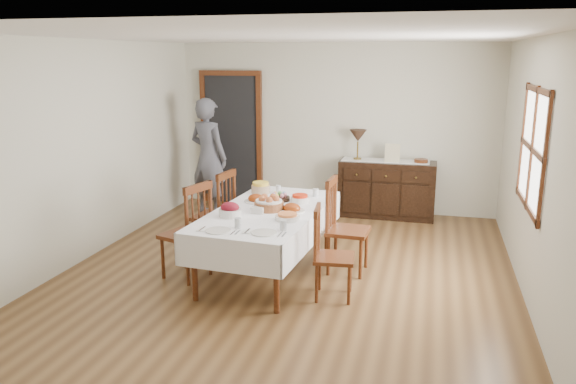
% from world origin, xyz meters
% --- Properties ---
extents(ground, '(6.00, 6.00, 0.00)m').
position_xyz_m(ground, '(0.00, 0.00, 0.00)').
color(ground, brown).
extents(room_shell, '(5.02, 6.02, 2.65)m').
position_xyz_m(room_shell, '(-0.15, 0.42, 1.64)').
color(room_shell, white).
rests_on(room_shell, ground).
extents(dining_table, '(1.27, 2.25, 0.75)m').
position_xyz_m(dining_table, '(-0.22, 0.05, 0.66)').
color(dining_table, white).
rests_on(dining_table, ground).
extents(chair_left_near, '(0.57, 0.57, 1.09)m').
position_xyz_m(chair_left_near, '(-1.01, -0.30, 0.55)').
color(chair_left_near, '#4D2310').
rests_on(chair_left_near, ground).
extents(chair_left_far, '(0.51, 0.51, 1.06)m').
position_xyz_m(chair_left_far, '(-1.01, 0.50, 0.54)').
color(chair_left_far, '#4D2310').
rests_on(chair_left_far, ground).
extents(chair_right_near, '(0.44, 0.44, 0.95)m').
position_xyz_m(chair_right_near, '(0.57, -0.42, 0.48)').
color(chair_right_near, '#4D2310').
rests_on(chair_right_near, ground).
extents(chair_right_far, '(0.47, 0.47, 1.08)m').
position_xyz_m(chair_right_far, '(0.59, 0.33, 0.55)').
color(chair_right_far, '#4D2310').
rests_on(chair_right_far, ground).
extents(sideboard, '(1.43, 0.52, 0.86)m').
position_xyz_m(sideboard, '(0.87, 2.72, 0.43)').
color(sideboard, black).
rests_on(sideboard, ground).
extents(person, '(0.69, 0.56, 1.92)m').
position_xyz_m(person, '(-1.79, 2.17, 0.96)').
color(person, '#4E505B').
rests_on(person, ground).
extents(bread_basket, '(0.33, 0.33, 0.17)m').
position_xyz_m(bread_basket, '(-0.20, 0.04, 0.81)').
color(bread_basket, brown).
rests_on(bread_basket, dining_table).
extents(egg_basket, '(0.25, 0.25, 0.10)m').
position_xyz_m(egg_basket, '(-0.20, 0.47, 0.78)').
color(egg_basket, black).
rests_on(egg_basket, dining_table).
extents(ham_platter_a, '(0.27, 0.27, 0.11)m').
position_xyz_m(ham_platter_a, '(-0.45, 0.34, 0.78)').
color(ham_platter_a, silver).
rests_on(ham_platter_a, dining_table).
extents(ham_platter_b, '(0.29, 0.29, 0.11)m').
position_xyz_m(ham_platter_b, '(0.06, 0.05, 0.78)').
color(ham_platter_b, silver).
rests_on(ham_platter_b, dining_table).
extents(beet_bowl, '(0.24, 0.24, 0.16)m').
position_xyz_m(beet_bowl, '(-0.53, -0.31, 0.81)').
color(beet_bowl, silver).
rests_on(beet_bowl, dining_table).
extents(carrot_bowl, '(0.21, 0.21, 0.09)m').
position_xyz_m(carrot_bowl, '(0.05, 0.45, 0.79)').
color(carrot_bowl, silver).
rests_on(carrot_bowl, dining_table).
extents(pineapple_bowl, '(0.23, 0.23, 0.14)m').
position_xyz_m(pineapple_bowl, '(-0.53, 0.77, 0.81)').
color(pineapple_bowl, tan).
rests_on(pineapple_bowl, dining_table).
extents(casserole_dish, '(0.26, 0.26, 0.07)m').
position_xyz_m(casserole_dish, '(0.09, -0.28, 0.78)').
color(casserole_dish, silver).
rests_on(casserole_dish, dining_table).
extents(butter_dish, '(0.15, 0.10, 0.07)m').
position_xyz_m(butter_dish, '(-0.28, -0.12, 0.78)').
color(butter_dish, silver).
rests_on(butter_dish, dining_table).
extents(setting_left, '(0.43, 0.31, 0.10)m').
position_xyz_m(setting_left, '(-0.42, -0.77, 0.77)').
color(setting_left, silver).
rests_on(setting_left, dining_table).
extents(setting_right, '(0.43, 0.31, 0.10)m').
position_xyz_m(setting_right, '(0.04, -0.73, 0.77)').
color(setting_right, silver).
rests_on(setting_right, dining_table).
extents(glass_far_a, '(0.06, 0.06, 0.10)m').
position_xyz_m(glass_far_a, '(-0.31, 0.80, 0.80)').
color(glass_far_a, silver).
rests_on(glass_far_a, dining_table).
extents(glass_far_b, '(0.07, 0.07, 0.09)m').
position_xyz_m(glass_far_b, '(0.17, 0.76, 0.79)').
color(glass_far_b, silver).
rests_on(glass_far_b, dining_table).
extents(runner, '(1.30, 0.35, 0.01)m').
position_xyz_m(runner, '(0.83, 2.74, 0.86)').
color(runner, silver).
rests_on(runner, sideboard).
extents(table_lamp, '(0.26, 0.26, 0.46)m').
position_xyz_m(table_lamp, '(0.41, 2.74, 1.22)').
color(table_lamp, brown).
rests_on(table_lamp, sideboard).
extents(picture_frame, '(0.22, 0.08, 0.28)m').
position_xyz_m(picture_frame, '(0.94, 2.64, 1.00)').
color(picture_frame, '#BBB28C').
rests_on(picture_frame, sideboard).
extents(deco_bowl, '(0.20, 0.20, 0.06)m').
position_xyz_m(deco_bowl, '(1.35, 2.70, 0.89)').
color(deco_bowl, '#4D2310').
rests_on(deco_bowl, sideboard).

